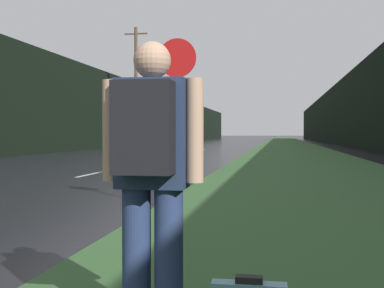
{
  "coord_description": "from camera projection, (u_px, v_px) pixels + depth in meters",
  "views": [
    {
      "loc": [
        5.58,
        -0.0,
        1.23
      ],
      "look_at": [
        2.92,
        14.78,
        0.9
      ],
      "focal_mm": 45.0,
      "sensor_mm": 36.0,
      "label": 1
    }
  ],
  "objects": [
    {
      "name": "stop_sign",
      "position": [
        177.0,
        108.0,
        7.65
      ],
      "size": [
        0.62,
        0.07,
        2.74
      ],
      "color": "slate",
      "rests_on": "ground_plane"
    },
    {
      "name": "lane_stripe_c",
      "position": [
        96.0,
        173.0,
        14.96
      ],
      "size": [
        0.12,
        3.0,
        0.01
      ],
      "primitive_type": "cube",
      "color": "silver",
      "rests_on": "ground_plane"
    },
    {
      "name": "treeline_far_side",
      "position": [
        136.0,
        115.0,
        51.85
      ],
      "size": [
        2.0,
        140.0,
        6.4
      ],
      "primitive_type": "cube",
      "color": "black",
      "rests_on": "ground_plane"
    },
    {
      "name": "lane_stripe_f",
      "position": [
        202.0,
        150.0,
        35.62
      ],
      "size": [
        0.12,
        3.0,
        0.01
      ],
      "primitive_type": "cube",
      "color": "silver",
      "rests_on": "ground_plane"
    },
    {
      "name": "lane_stripe_d",
      "position": [
        154.0,
        161.0,
        21.85
      ],
      "size": [
        0.12,
        3.0,
        0.01
      ],
      "primitive_type": "cube",
      "color": "silver",
      "rests_on": "ground_plane"
    },
    {
      "name": "utility_pole_far",
      "position": [
        136.0,
        87.0,
        36.83
      ],
      "size": [
        1.8,
        0.24,
        9.37
      ],
      "color": "#4C3823",
      "rests_on": "ground_plane"
    },
    {
      "name": "lane_stripe_e",
      "position": [
        184.0,
        154.0,
        28.74
      ],
      "size": [
        0.12,
        3.0,
        0.01
      ],
      "primitive_type": "cube",
      "color": "silver",
      "rests_on": "ground_plane"
    },
    {
      "name": "hitchhiker_with_backpack",
      "position": [
        151.0,
        169.0,
        2.84
      ],
      "size": [
        0.62,
        0.42,
        1.78
      ],
      "rotation": [
        0.0,
        0.0,
        0.02
      ],
      "color": "navy",
      "rests_on": "ground_plane"
    },
    {
      "name": "car_passing_near",
      "position": [
        164.0,
        148.0,
        16.17
      ],
      "size": [
        1.97,
        4.4,
        1.41
      ],
      "rotation": [
        0.0,
        0.0,
        3.14
      ],
      "color": "black",
      "rests_on": "ground_plane"
    },
    {
      "name": "treeline_near_side",
      "position": [
        350.0,
        113.0,
        47.91
      ],
      "size": [
        2.0,
        140.0,
        6.57
      ],
      "primitive_type": "cube",
      "color": "black",
      "rests_on": "ground_plane"
    },
    {
      "name": "grass_verge",
      "position": [
        291.0,
        149.0,
        39.21
      ],
      "size": [
        6.0,
        240.0,
        0.02
      ],
      "primitive_type": "cube",
      "color": "#33562D",
      "rests_on": "ground_plane"
    }
  ]
}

